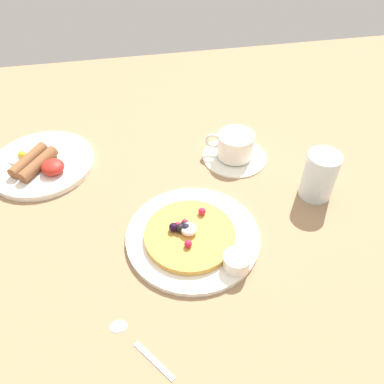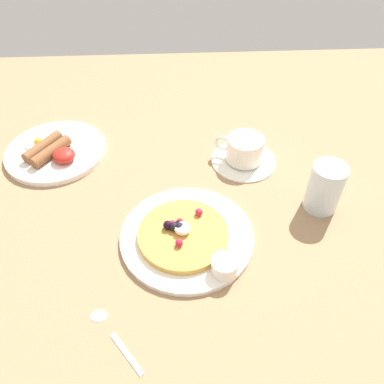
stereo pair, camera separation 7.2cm
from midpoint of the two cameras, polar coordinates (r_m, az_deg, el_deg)
name	(u,v)px [view 2 (the right image)]	position (r cm, az deg, el deg)	size (l,w,h in cm)	color
ground_plane	(169,224)	(77.35, -0.83, -4.96)	(181.12, 148.54, 3.00)	#987452
pancake_plate	(187,236)	(72.84, 2.09, -6.73)	(25.23, 25.23, 1.07)	white
pancake_with_berries	(183,234)	(71.41, 1.54, -6.38)	(16.97, 16.97, 3.27)	gold
syrup_ramekin	(225,266)	(67.07, 8.02, -10.95)	(4.71, 4.71, 2.81)	white
breakfast_plate	(56,151)	(95.17, -17.56, 5.70)	(23.24, 23.24, 1.36)	white
fried_breakfast	(51,150)	(92.78, -18.24, 5.88)	(13.15, 12.48, 2.94)	brown
coffee_saucer	(243,160)	(90.10, 9.97, 4.63)	(14.94, 14.94, 0.81)	white
coffee_cup	(244,148)	(88.06, 10.14, 6.30)	(10.81, 8.26, 5.62)	white
teaspoon	(108,328)	(64.13, -9.13, -19.49)	(9.07, 10.89, 0.60)	silver
water_glass	(325,187)	(80.71, 21.63, 0.51)	(6.72, 6.72, 10.39)	silver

